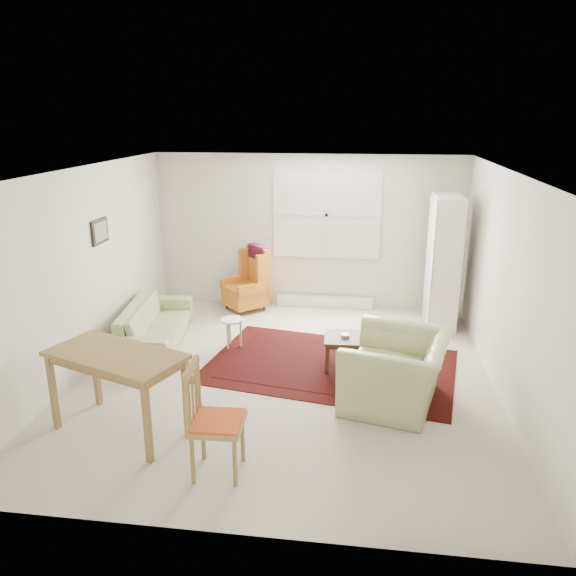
# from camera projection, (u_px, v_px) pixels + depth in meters

# --- Properties ---
(room) EXTENTS (5.04, 5.54, 2.51)m
(room) POSITION_uv_depth(u_px,v_px,m) (289.00, 274.00, 6.76)
(room) COLOR #BEB4A2
(room) RESTS_ON ground
(rug) EXTENTS (3.38, 2.49, 0.03)m
(rug) POSITION_uv_depth(u_px,v_px,m) (330.00, 365.00, 7.20)
(rug) COLOR black
(rug) RESTS_ON ground
(sofa) EXTENTS (0.97, 1.98, 0.77)m
(sofa) POSITION_uv_depth(u_px,v_px,m) (154.00, 317.00, 7.85)
(sofa) COLOR tan
(sofa) RESTS_ON ground
(armchair) EXTENTS (1.31, 1.42, 0.94)m
(armchair) POSITION_uv_depth(u_px,v_px,m) (396.00, 364.00, 6.17)
(armchair) COLOR tan
(armchair) RESTS_ON ground
(wingback_chair) EXTENTS (0.89, 0.88, 1.06)m
(wingback_chair) POSITION_uv_depth(u_px,v_px,m) (245.00, 279.00, 9.12)
(wingback_chair) COLOR #C8701E
(wingback_chair) RESTS_ON ground
(coffee_table) EXTENTS (0.54, 0.54, 0.42)m
(coffee_table) POSITION_uv_depth(u_px,v_px,m) (345.00, 352.00, 7.12)
(coffee_table) COLOR #412014
(coffee_table) RESTS_ON ground
(stool) EXTENTS (0.34, 0.34, 0.42)m
(stool) POSITION_uv_depth(u_px,v_px,m) (233.00, 333.00, 7.73)
(stool) COLOR white
(stool) RESTS_ON ground
(cabinet) EXTENTS (0.42, 0.80, 1.98)m
(cabinet) POSITION_uv_depth(u_px,v_px,m) (444.00, 262.00, 8.34)
(cabinet) COLOR white
(cabinet) RESTS_ON ground
(desk) EXTENTS (1.51, 1.12, 0.86)m
(desk) POSITION_uv_depth(u_px,v_px,m) (119.00, 392.00, 5.62)
(desk) COLOR olive
(desk) RESTS_ON ground
(desk_chair) EXTENTS (0.48, 0.48, 1.05)m
(desk_chair) POSITION_uv_depth(u_px,v_px,m) (217.00, 420.00, 4.93)
(desk_chair) COLOR olive
(desk_chair) RESTS_ON ground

